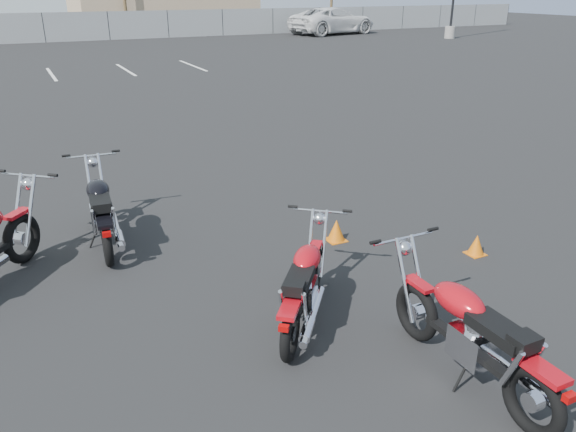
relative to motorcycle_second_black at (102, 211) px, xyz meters
name	(u,v)px	position (x,y,z in m)	size (l,w,h in m)	color
ground	(295,285)	(1.85, -2.27, -0.48)	(120.00, 120.00, 0.00)	black
motorcycle_second_black	(102,211)	(0.00, 0.00, 0.00)	(0.83, 2.16, 1.05)	black
motorcycle_third_red	(305,286)	(1.57, -3.01, -0.04)	(1.54, 1.75, 0.96)	black
motorcycle_rear_red	(471,335)	(2.46, -4.53, 0.00)	(0.84, 2.16, 1.06)	black
training_cone_near	(336,230)	(2.96, -1.37, -0.32)	(0.27, 0.27, 0.32)	#D7650B
training_cone_far	(476,245)	(4.42, -2.59, -0.34)	(0.23, 0.23, 0.28)	#D7650B
chainlink_fence	(44,28)	(1.85, 32.73, 0.42)	(80.06, 0.06, 1.80)	gray
tan_building_east	(162,5)	(11.85, 41.73, 1.38)	(14.40, 9.40, 3.70)	tan
parking_line_stripes	(11,77)	(-0.65, 17.73, -0.48)	(15.12, 4.00, 0.01)	silver
white_van	(333,13)	(21.61, 30.28, 1.01)	(7.82, 3.13, 2.97)	silver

